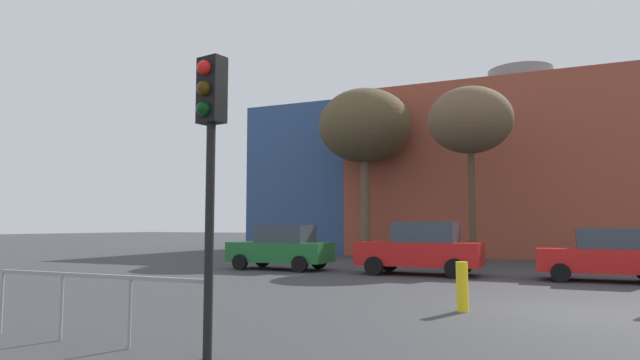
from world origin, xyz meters
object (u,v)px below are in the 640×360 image
parked_car_0 (282,247)px  traffic_light_near_left (210,135)px  parked_car_2 (605,255)px  bollard_yellow_2 (462,287)px  bare_tree_1 (470,121)px  parked_car_1 (421,248)px  bare_tree_0 (365,127)px

parked_car_0 → traffic_light_near_left: bearing=113.9°
parked_car_2 → traffic_light_near_left: bearing=67.0°
parked_car_0 → bollard_yellow_2: bearing=136.8°
parked_car_0 → bare_tree_1: (6.65, 5.70, 5.62)m
parked_car_0 → traffic_light_near_left: size_ratio=1.01×
parked_car_2 → bollard_yellow_2: bearing=67.6°
traffic_light_near_left → parked_car_2: bearing=167.3°
parked_car_1 → parked_car_2: 5.81m
traffic_light_near_left → bollard_yellow_2: 6.41m
traffic_light_near_left → bare_tree_1: bare_tree_1 is taller
bare_tree_1 → parked_car_0: bearing=-139.4°
bare_tree_0 → traffic_light_near_left: bearing=-76.5°
parked_car_0 → bare_tree_0: size_ratio=0.44×
bare_tree_0 → bare_tree_1: (6.04, -2.90, -0.68)m
parked_car_2 → bare_tree_0: 15.21m
parked_car_2 → bare_tree_0: bare_tree_0 is taller
parked_car_2 → bare_tree_0: size_ratio=0.41×
bare_tree_0 → bollard_yellow_2: bearing=-65.0°
parked_car_1 → bare_tree_0: 11.75m
traffic_light_near_left → bare_tree_0: bearing=-156.1°
parked_car_2 → traffic_light_near_left: (-5.59, -13.15, 2.12)m
bare_tree_0 → parked_car_1: bearing=-59.8°
bare_tree_1 → bollard_yellow_2: 14.79m
parked_car_2 → bare_tree_1: size_ratio=0.48×
parked_car_0 → bare_tree_0: bearing=-94.1°
parked_car_0 → bare_tree_0: bare_tree_0 is taller
parked_car_2 → bollard_yellow_2: 8.37m
bare_tree_0 → bare_tree_1: 6.73m
bare_tree_1 → bollard_yellow_2: bare_tree_1 is taller
bare_tree_1 → bollard_yellow_2: (1.59, -13.43, -5.99)m
bollard_yellow_2 → traffic_light_near_left: bearing=-113.9°
traffic_light_near_left → parked_car_0: bearing=-145.7°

